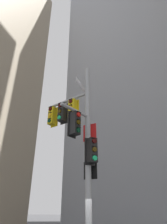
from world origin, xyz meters
The scene contains 2 objects.
building_mid_block centered at (1.43, 21.91, 23.60)m, with size 16.84×16.84×47.19m, color #9399A3.
signal_pole_assembly centered at (-0.53, 0.06, 5.23)m, with size 2.96×2.54×8.75m.
Camera 1 is at (2.23, -7.70, 2.21)m, focal length 30.65 mm.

